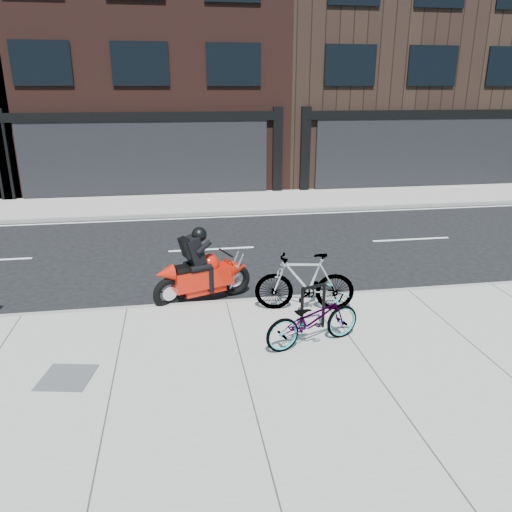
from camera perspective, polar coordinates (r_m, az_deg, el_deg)
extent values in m
plane|color=black|center=(12.24, -4.38, -2.08)|extent=(120.00, 120.00, 0.00)
cube|color=gray|center=(7.75, -0.98, -14.65)|extent=(60.00, 6.00, 0.13)
cube|color=gray|center=(19.65, -6.42, 6.02)|extent=(60.00, 3.50, 0.13)
cube|color=black|center=(26.10, -12.79, 24.68)|extent=(12.00, 10.00, 14.50)
cube|color=black|center=(28.18, 14.62, 22.02)|extent=(12.00, 10.00, 12.50)
cylinder|color=black|center=(8.96, 5.27, -6.27)|extent=(0.06, 0.06, 0.85)
cylinder|color=black|center=(9.21, 7.73, -5.67)|extent=(0.06, 0.06, 0.85)
cylinder|color=black|center=(8.92, 6.62, -3.49)|extent=(0.46, 0.20, 0.06)
imported|color=gray|center=(8.58, 6.52, -7.17)|extent=(1.89, 1.09, 0.94)
imported|color=gray|center=(9.82, 5.58, -2.97)|extent=(2.02, 0.90, 1.17)
torus|color=black|center=(10.90, -2.39, -2.76)|extent=(0.71, 0.39, 0.70)
torus|color=black|center=(10.34, -9.85, -4.26)|extent=(0.71, 0.39, 0.70)
cube|color=#B51608|center=(10.52, -6.11, -2.43)|extent=(1.34, 0.83, 0.41)
cone|color=#B51608|center=(10.82, -2.21, -1.36)|extent=(0.62, 0.61, 0.47)
sphere|color=#B51608|center=(10.48, -5.36, -0.86)|extent=(0.43, 0.43, 0.43)
cube|color=black|center=(10.31, -7.78, -1.42)|extent=(0.65, 0.49, 0.13)
cylinder|color=silver|center=(10.57, -9.40, -3.85)|extent=(0.58, 0.30, 0.10)
cube|color=black|center=(10.25, -7.10, 0.63)|extent=(0.53, 0.51, 0.63)
cube|color=black|center=(10.16, -8.00, 0.94)|extent=(0.35, 0.39, 0.43)
sphere|color=black|center=(10.20, -6.51, 2.45)|extent=(0.31, 0.31, 0.31)
cube|color=#454547|center=(8.33, -20.80, -12.83)|extent=(0.88, 0.88, 0.02)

